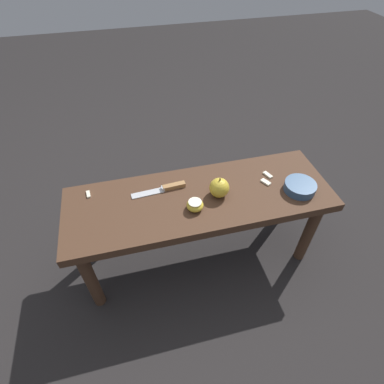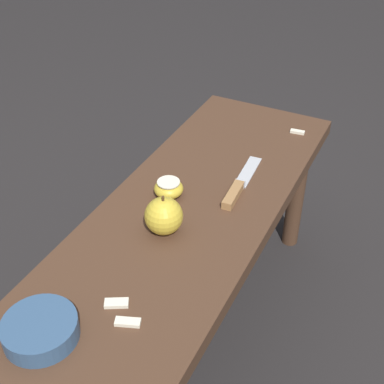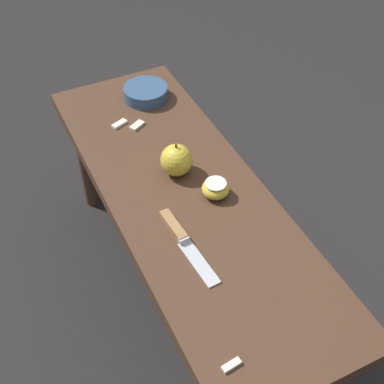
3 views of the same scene
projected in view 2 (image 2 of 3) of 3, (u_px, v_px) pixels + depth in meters
ground_plane at (186, 336)px, 1.50m from camera, size 8.00×8.00×0.00m
wooden_bench at (186, 233)px, 1.28m from camera, size 1.15×0.39×0.45m
knife at (238, 188)px, 1.30m from camera, size 0.24×0.04×0.02m
apple_whole at (164, 216)px, 1.16m from camera, size 0.08×0.08×0.10m
apple_cut at (169, 188)px, 1.27m from camera, size 0.07×0.07×0.04m
apple_slice_near_knife at (297, 132)px, 1.52m from camera, size 0.02×0.04×0.01m
apple_slice_center at (117, 303)px, 1.01m from camera, size 0.04×0.05×0.01m
apple_slice_near_bowl at (128, 322)px, 0.97m from camera, size 0.03×0.05×0.01m
bowl at (40, 330)px, 0.94m from camera, size 0.14×0.14×0.04m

